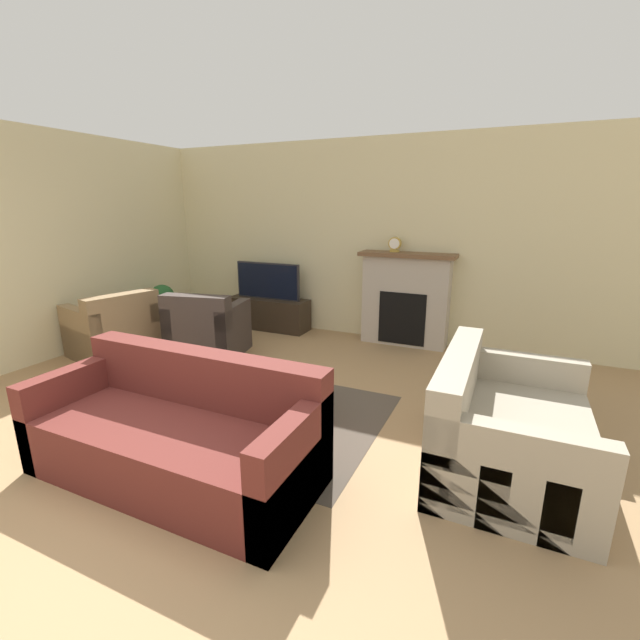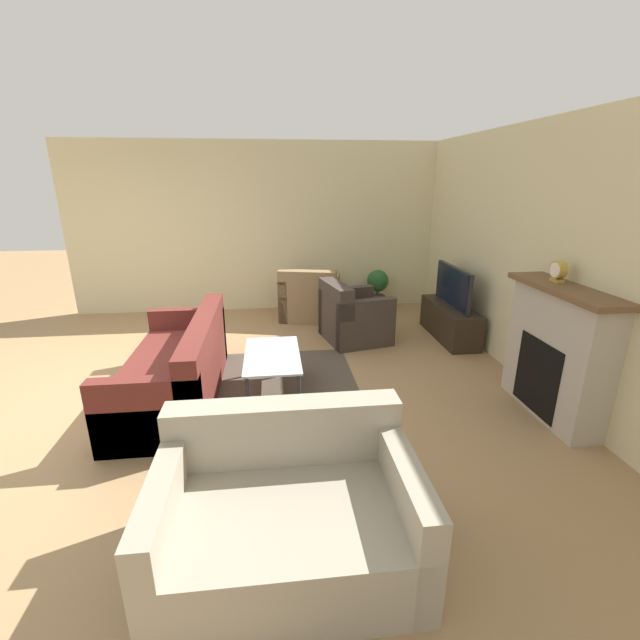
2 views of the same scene
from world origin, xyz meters
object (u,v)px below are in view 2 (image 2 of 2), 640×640
(couch_sectional, at_px, (178,371))
(armchair_by_window, at_px, (310,300))
(tv, at_px, (453,286))
(mantel_clock, at_px, (558,271))
(couch_loveseat, at_px, (288,514))
(coffee_table, at_px, (272,358))
(potted_plant, at_px, (378,287))
(armchair_accent, at_px, (353,319))

(couch_sectional, distance_m, armchair_by_window, 2.92)
(couch_sectional, relative_size, armchair_by_window, 1.93)
(tv, xyz_separation_m, couch_sectional, (1.34, -3.41, -0.45))
(couch_sectional, bearing_deg, mantel_clock, 81.32)
(tv, distance_m, couch_loveseat, 4.18)
(couch_sectional, relative_size, coffee_table, 2.04)
(couch_loveseat, bearing_deg, couch_sectional, 116.20)
(couch_sectional, bearing_deg, couch_loveseat, 26.20)
(couch_sectional, xyz_separation_m, coffee_table, (0.03, 0.95, 0.10))
(coffee_table, xyz_separation_m, potted_plant, (-2.81, 1.79, 0.00))
(armchair_by_window, relative_size, armchair_accent, 1.07)
(tv, height_order, couch_loveseat, tv)
(armchair_accent, bearing_deg, tv, -105.29)
(armchair_by_window, xyz_separation_m, armchair_accent, (1.06, 0.49, 0.00))
(coffee_table, relative_size, mantel_clock, 5.13)
(couch_sectional, relative_size, potted_plant, 2.98)
(couch_sectional, relative_size, armchair_accent, 2.06)
(couch_sectional, height_order, coffee_table, couch_sectional)
(tv, xyz_separation_m, potted_plant, (-1.45, -0.67, -0.34))
(couch_sectional, bearing_deg, armchair_accent, 124.35)
(tv, distance_m, armchair_by_window, 2.21)
(potted_plant, bearing_deg, tv, 24.83)
(couch_sectional, xyz_separation_m, couch_loveseat, (2.06, 1.01, -0.00))
(armchair_accent, xyz_separation_m, coffee_table, (1.43, -1.10, 0.09))
(tv, height_order, armchair_accent, tv)
(armchair_by_window, distance_m, potted_plant, 1.22)
(couch_sectional, bearing_deg, coffee_table, 88.41)
(couch_loveseat, bearing_deg, mantel_clock, 31.11)
(armchair_by_window, height_order, potted_plant, armchair_by_window)
(armchair_by_window, xyz_separation_m, mantel_clock, (3.00, 1.97, 1.04))
(couch_loveseat, relative_size, coffee_table, 1.47)
(tv, xyz_separation_m, armchair_accent, (-0.07, -1.36, -0.44))
(tv, bearing_deg, armchair_by_window, -121.37)
(couch_sectional, xyz_separation_m, armchair_by_window, (-2.46, 1.56, 0.01))
(armchair_accent, distance_m, mantel_clock, 2.65)
(potted_plant, bearing_deg, couch_loveseat, -19.55)
(tv, height_order, potted_plant, tv)
(armchair_by_window, height_order, mantel_clock, mantel_clock)
(coffee_table, bearing_deg, couch_sectional, -91.59)
(tv, height_order, mantel_clock, mantel_clock)
(couch_loveseat, distance_m, mantel_clock, 3.13)
(couch_sectional, xyz_separation_m, armchair_accent, (-1.40, 2.05, 0.01))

